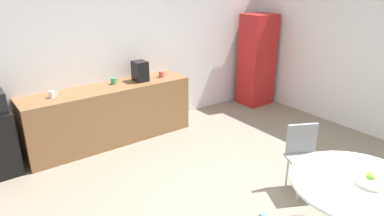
# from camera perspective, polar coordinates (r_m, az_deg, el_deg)

# --- Properties ---
(ground_plane) EXTENTS (6.00, 6.00, 0.00)m
(ground_plane) POSITION_cam_1_polar(r_m,az_deg,el_deg) (4.15, 10.93, -16.37)
(ground_plane) COLOR gray
(wall_back) EXTENTS (6.00, 0.10, 2.60)m
(wall_back) POSITION_cam_1_polar(r_m,az_deg,el_deg) (5.86, -10.20, 8.99)
(wall_back) COLOR silver
(wall_back) RESTS_ON ground_plane
(counter_block) EXTENTS (2.59, 0.60, 0.90)m
(counter_block) POSITION_cam_1_polar(r_m,az_deg,el_deg) (5.57, -13.27, -1.05)
(counter_block) COLOR brown
(counter_block) RESTS_ON ground_plane
(locker_cabinet) EXTENTS (0.60, 0.50, 1.80)m
(locker_cabinet) POSITION_cam_1_polar(r_m,az_deg,el_deg) (7.10, 10.62, 7.75)
(locker_cabinet) COLOR #B21E1E
(locker_cabinet) RESTS_ON ground_plane
(round_table) EXTENTS (1.22, 1.22, 0.74)m
(round_table) POSITION_cam_1_polar(r_m,az_deg,el_deg) (3.61, 25.46, -12.59)
(round_table) COLOR silver
(round_table) RESTS_ON ground_plane
(chair_gray) EXTENTS (0.56, 0.56, 0.83)m
(chair_gray) POSITION_cam_1_polar(r_m,az_deg,el_deg) (4.41, 17.94, -6.69)
(chair_gray) COLOR silver
(chair_gray) RESTS_ON ground_plane
(fruit_bowl) EXTENTS (0.27, 0.27, 0.11)m
(fruit_bowl) POSITION_cam_1_polar(r_m,az_deg,el_deg) (3.55, 27.30, -10.45)
(fruit_bowl) COLOR silver
(fruit_bowl) RESTS_ON round_table
(mug_white) EXTENTS (0.13, 0.08, 0.09)m
(mug_white) POSITION_cam_1_polar(r_m,az_deg,el_deg) (5.18, -22.01, 2.10)
(mug_white) COLOR white
(mug_white) RESTS_ON counter_block
(mug_green) EXTENTS (0.13, 0.08, 0.09)m
(mug_green) POSITION_cam_1_polar(r_m,az_deg,el_deg) (5.53, -12.77, 4.32)
(mug_green) COLOR #338C59
(mug_green) RESTS_ON counter_block
(mug_red) EXTENTS (0.13, 0.08, 0.09)m
(mug_red) POSITION_cam_1_polar(r_m,az_deg,el_deg) (5.80, -5.04, 5.54)
(mug_red) COLOR #D84C4C
(mug_red) RESTS_ON counter_block
(coffee_maker) EXTENTS (0.20, 0.24, 0.32)m
(coffee_maker) POSITION_cam_1_polar(r_m,az_deg,el_deg) (5.60, -8.52, 6.02)
(coffee_maker) COLOR black
(coffee_maker) RESTS_ON counter_block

